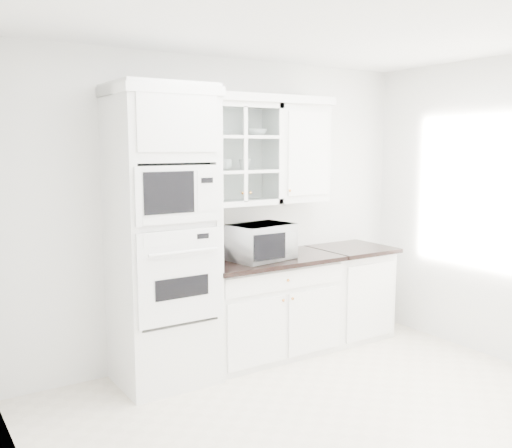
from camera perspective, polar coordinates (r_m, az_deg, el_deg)
ground at (r=4.23m, az=9.41°, el=-19.28°), size 4.00×3.50×0.01m
room_shell at (r=4.10m, az=5.92°, el=5.75°), size 4.00×3.50×2.70m
oven_column at (r=4.61m, az=-9.30°, el=-1.31°), size 0.76×0.68×2.40m
base_cabinet_run at (r=5.29m, az=1.13°, el=-8.21°), size 1.32×0.67×0.92m
extra_base_cabinet at (r=5.89m, az=9.29°, el=-6.63°), size 0.72×0.67×0.92m
upper_cabinet_glass at (r=5.06m, az=-2.06°, el=7.00°), size 0.80×0.33×0.90m
upper_cabinet_solid at (r=5.44m, az=4.11°, el=7.04°), size 0.55×0.33×0.90m
crown_molding at (r=5.00m, az=-3.00°, el=12.54°), size 2.14×0.38×0.07m
countertop_microwave at (r=5.06m, az=0.39°, el=-1.77°), size 0.62×0.54×0.32m
bowl_a at (r=4.98m, az=-3.75°, el=9.11°), size 0.26×0.26×0.05m
bowl_b at (r=5.16m, az=-0.06°, el=9.14°), size 0.23×0.23×0.06m
cup_a at (r=5.01m, az=-3.16°, el=5.96°), size 0.14×0.14×0.10m
cup_b at (r=5.10m, az=-1.14°, el=5.99°), size 0.11×0.11×0.10m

